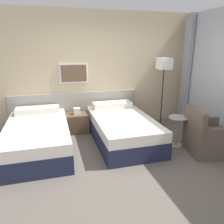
% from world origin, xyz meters
% --- Properties ---
extents(ground_plane, '(16.00, 16.00, 0.00)m').
position_xyz_m(ground_plane, '(0.00, 0.00, 0.00)').
color(ground_plane, '#5B544C').
extents(wall_headboard, '(10.00, 0.10, 2.70)m').
position_xyz_m(wall_headboard, '(-0.04, 2.06, 1.30)').
color(wall_headboard, '#C6B28E').
rests_on(wall_headboard, ground_plane).
extents(bed_near_door, '(1.14, 2.03, 0.65)m').
position_xyz_m(bed_near_door, '(-1.44, 0.99, 0.27)').
color(bed_near_door, '#1E233D').
rests_on(bed_near_door, ground_plane).
extents(bed_near_window, '(1.14, 2.03, 0.65)m').
position_xyz_m(bed_near_window, '(0.24, 0.99, 0.27)').
color(bed_near_window, '#1E233D').
rests_on(bed_near_window, ground_plane).
extents(nightstand, '(0.51, 0.42, 0.57)m').
position_xyz_m(nightstand, '(-0.60, 1.74, 0.22)').
color(nightstand, brown).
rests_on(nightstand, ground_plane).
extents(floor_lamp, '(0.29, 0.29, 1.66)m').
position_xyz_m(floor_lamp, '(1.43, 1.56, 1.44)').
color(floor_lamp, black).
rests_on(floor_lamp, ground_plane).
extents(side_table, '(0.37, 0.37, 0.60)m').
position_xyz_m(side_table, '(1.21, 0.46, 0.41)').
color(side_table, gray).
rests_on(side_table, ground_plane).
extents(armchair, '(0.85, 0.82, 0.86)m').
position_xyz_m(armchair, '(1.59, 0.05, 0.28)').
color(armchair, brown).
rests_on(armchair, ground_plane).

